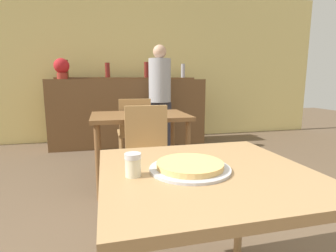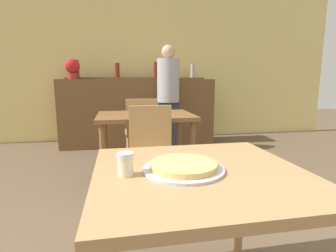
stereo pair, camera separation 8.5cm
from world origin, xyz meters
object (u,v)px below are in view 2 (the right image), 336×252
at_px(person_standing, 168,95).
at_px(potted_plant, 72,68).
at_px(cheese_shaker, 125,164).
at_px(chair_far_side_front, 152,150).
at_px(pizza_tray, 183,167).
at_px(chair_far_side_back, 141,128).

xyz_separation_m(person_standing, potted_plant, (-1.48, 0.53, 0.43)).
bearing_deg(cheese_shaker, chair_far_side_front, 77.60).
distance_m(chair_far_side_front, pizza_tray, 1.17).
xyz_separation_m(chair_far_side_front, potted_plant, (-0.99, 2.34, 0.80)).
bearing_deg(chair_far_side_front, pizza_tray, -90.46).
height_order(cheese_shaker, person_standing, person_standing).
bearing_deg(cheese_shaker, potted_plant, 101.80).
xyz_separation_m(cheese_shaker, person_standing, (0.74, 2.97, 0.10)).
relative_size(chair_far_side_front, potted_plant, 2.75).
distance_m(chair_far_side_front, potted_plant, 2.66).
xyz_separation_m(pizza_tray, person_standing, (0.50, 2.96, 0.14)).
relative_size(cheese_shaker, person_standing, 0.06).
relative_size(chair_far_side_back, pizza_tray, 2.55).
distance_m(chair_far_side_front, person_standing, 1.91).
distance_m(pizza_tray, cheese_shaker, 0.25).
distance_m(chair_far_side_back, potted_plant, 1.80).
bearing_deg(pizza_tray, person_standing, 80.45).
relative_size(pizza_tray, cheese_shaker, 3.69).
relative_size(chair_far_side_front, chair_far_side_back, 1.00).
relative_size(cheese_shaker, potted_plant, 0.29).
height_order(chair_far_side_front, cheese_shaker, chair_far_side_front).
bearing_deg(chair_far_side_front, potted_plant, 112.89).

